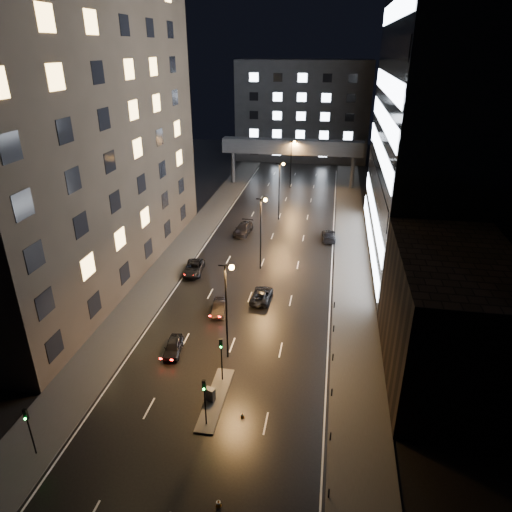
# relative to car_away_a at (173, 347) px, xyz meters

# --- Properties ---
(ground) EXTENTS (160.00, 160.00, 0.00)m
(ground) POSITION_rel_car_away_a_xyz_m (5.51, 32.19, -0.67)
(ground) COLOR black
(ground) RESTS_ON ground
(sidewalk_left) EXTENTS (5.00, 110.00, 0.15)m
(sidewalk_left) POSITION_rel_car_away_a_xyz_m (-6.99, 27.19, -0.60)
(sidewalk_left) COLOR #383533
(sidewalk_left) RESTS_ON ground
(sidewalk_right) EXTENTS (5.00, 110.00, 0.15)m
(sidewalk_right) POSITION_rel_car_away_a_xyz_m (18.01, 27.19, -0.60)
(sidewalk_right) COLOR #383533
(sidewalk_right) RESTS_ON ground
(building_left) EXTENTS (15.00, 48.00, 40.00)m
(building_left) POSITION_rel_car_away_a_xyz_m (-16.99, 16.19, 19.33)
(building_left) COLOR #2D2319
(building_left) RESTS_ON ground
(building_right_low) EXTENTS (10.00, 18.00, 12.00)m
(building_right_low) POSITION_rel_car_away_a_xyz_m (25.51, 1.19, 5.33)
(building_right_low) COLOR black
(building_right_low) RESTS_ON ground
(building_right_glass) EXTENTS (20.00, 36.00, 45.00)m
(building_right_glass) POSITION_rel_car_away_a_xyz_m (30.51, 28.19, 21.83)
(building_right_glass) COLOR black
(building_right_glass) RESTS_ON ground
(building_far) EXTENTS (34.00, 14.00, 25.00)m
(building_far) POSITION_rel_car_away_a_xyz_m (5.51, 90.19, 11.83)
(building_far) COLOR #333335
(building_far) RESTS_ON ground
(skybridge) EXTENTS (30.00, 3.00, 10.00)m
(skybridge) POSITION_rel_car_away_a_xyz_m (5.51, 62.19, 7.67)
(skybridge) COLOR #333335
(skybridge) RESTS_ON ground
(median_island) EXTENTS (1.60, 8.00, 0.15)m
(median_island) POSITION_rel_car_away_a_xyz_m (5.81, -5.81, -0.60)
(median_island) COLOR #383533
(median_island) RESTS_ON ground
(traffic_signal_near) EXTENTS (0.28, 0.34, 4.40)m
(traffic_signal_near) POSITION_rel_car_away_a_xyz_m (5.81, -3.31, 2.42)
(traffic_signal_near) COLOR black
(traffic_signal_near) RESTS_ON median_island
(traffic_signal_far) EXTENTS (0.28, 0.34, 4.40)m
(traffic_signal_far) POSITION_rel_car_away_a_xyz_m (5.81, -8.81, 2.42)
(traffic_signal_far) COLOR black
(traffic_signal_far) RESTS_ON median_island
(traffic_signal_corner) EXTENTS (0.28, 0.34, 4.40)m
(traffic_signal_corner) POSITION_rel_car_away_a_xyz_m (-5.99, -13.81, 2.27)
(traffic_signal_corner) COLOR black
(traffic_signal_corner) RESTS_ON ground
(bollard_row) EXTENTS (0.12, 25.12, 0.90)m
(bollard_row) POSITION_rel_car_away_a_xyz_m (15.71, -1.31, -0.22)
(bollard_row) COLOR black
(bollard_row) RESTS_ON ground
(streetlight_near) EXTENTS (1.45, 0.50, 10.15)m
(streetlight_near) POSITION_rel_car_away_a_xyz_m (5.67, 0.19, 5.83)
(streetlight_near) COLOR black
(streetlight_near) RESTS_ON ground
(streetlight_mid_a) EXTENTS (1.45, 0.50, 10.15)m
(streetlight_mid_a) POSITION_rel_car_away_a_xyz_m (5.67, 20.19, 5.83)
(streetlight_mid_a) COLOR black
(streetlight_mid_a) RESTS_ON ground
(streetlight_mid_b) EXTENTS (1.45, 0.50, 10.15)m
(streetlight_mid_b) POSITION_rel_car_away_a_xyz_m (5.67, 40.19, 5.83)
(streetlight_mid_b) COLOR black
(streetlight_mid_b) RESTS_ON ground
(streetlight_far) EXTENTS (1.45, 0.50, 10.15)m
(streetlight_far) POSITION_rel_car_away_a_xyz_m (5.67, 60.19, 5.83)
(streetlight_far) COLOR black
(streetlight_far) RESTS_ON ground
(car_away_a) EXTENTS (2.12, 4.13, 1.35)m
(car_away_a) POSITION_rel_car_away_a_xyz_m (0.00, 0.00, 0.00)
(car_away_a) COLOR black
(car_away_a) RESTS_ON ground
(car_away_b) EXTENTS (1.83, 4.08, 1.30)m
(car_away_b) POSITION_rel_car_away_a_xyz_m (2.67, 8.18, -0.02)
(car_away_b) COLOR black
(car_away_b) RESTS_ON ground
(car_away_c) EXTENTS (2.93, 5.40, 1.44)m
(car_away_c) POSITION_rel_car_away_a_xyz_m (-3.16, 17.37, 0.05)
(car_away_c) COLOR black
(car_away_c) RESTS_ON ground
(car_away_d) EXTENTS (2.78, 5.78, 1.62)m
(car_away_d) POSITION_rel_car_away_a_xyz_m (0.65, 32.55, 0.14)
(car_away_d) COLOR black
(car_away_d) RESTS_ON ground
(car_toward_a) EXTENTS (2.40, 4.87, 1.33)m
(car_toward_a) POSITION_rel_car_away_a_xyz_m (7.02, 11.82, -0.01)
(car_toward_a) COLOR black
(car_toward_a) RESTS_ON ground
(car_toward_b) EXTENTS (2.31, 5.18, 1.48)m
(car_toward_b) POSITION_rel_car_away_a_xyz_m (14.51, 32.25, 0.07)
(car_toward_b) COLOR black
(car_toward_b) RESTS_ON ground
(utility_cabinet) EXTENTS (0.95, 0.74, 1.20)m
(utility_cabinet) POSITION_rel_car_away_a_xyz_m (5.41, -6.08, 0.07)
(utility_cabinet) COLOR #464648
(utility_cabinet) RESTS_ON median_island
(cone_a) EXTENTS (0.42, 0.42, 0.47)m
(cone_a) POSITION_rel_car_away_a_xyz_m (8.51, -7.49, -0.44)
(cone_a) COLOR orange
(cone_a) RESTS_ON ground
(cone_b) EXTENTS (0.49, 0.49, 0.53)m
(cone_b) POSITION_rel_car_away_a_xyz_m (8.51, -15.57, -0.41)
(cone_b) COLOR orange
(cone_b) RESTS_ON ground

